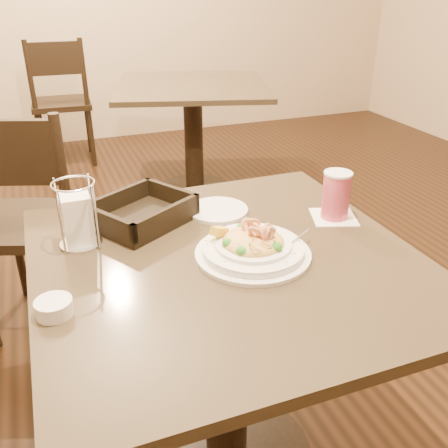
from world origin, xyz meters
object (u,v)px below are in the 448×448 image
object	(u,v)px
background_table	(193,120)
pasta_bowl	(253,246)
napkin_caddy	(78,218)
dining_chair_far	(61,99)
drink_glass	(336,196)
dining_chair_near	(32,219)
main_table	(227,333)
bread_basket	(142,214)
side_plate	(218,210)
butter_ramekin	(54,308)

from	to	relation	value
background_table	pasta_bowl	bearing A→B (deg)	-103.60
pasta_bowl	napkin_caddy	size ratio (longest dim) A/B	1.81
dining_chair_far	drink_glass	distance (m)	2.90
dining_chair_near	napkin_caddy	xyz separation A→B (m)	(0.13, -0.69, 0.29)
napkin_caddy	drink_glass	bearing A→B (deg)	-8.07
dining_chair_near	drink_glass	bearing A→B (deg)	155.03
main_table	dining_chair_near	bearing A→B (deg)	117.00
bread_basket	drink_glass	bearing A→B (deg)	-17.94
dining_chair_far	side_plate	bearing A→B (deg)	98.40
pasta_bowl	dining_chair_far	bearing A→B (deg)	94.68
dining_chair_near	pasta_bowl	distance (m)	1.06
pasta_bowl	butter_ramekin	bearing A→B (deg)	-171.30
pasta_bowl	side_plate	size ratio (longest dim) A/B	1.76
main_table	bread_basket	world-z (taller)	bread_basket
napkin_caddy	side_plate	bearing A→B (deg)	7.95
pasta_bowl	napkin_caddy	distance (m)	0.43
dining_chair_near	main_table	bearing A→B (deg)	136.30
pasta_bowl	bread_basket	distance (m)	0.34
main_table	side_plate	size ratio (longest dim) A/B	5.23
dining_chair_near	pasta_bowl	size ratio (longest dim) A/B	3.06
main_table	napkin_caddy	xyz separation A→B (m)	(-0.32, 0.19, 0.30)
bread_basket	butter_ramekin	world-z (taller)	bread_basket
dining_chair_far	pasta_bowl	world-z (taller)	dining_chair_far
pasta_bowl	napkin_caddy	xyz separation A→B (m)	(-0.38, 0.21, 0.05)
dining_chair_far	side_plate	distance (m)	2.71
dining_chair_far	napkin_caddy	world-z (taller)	dining_chair_far
main_table	side_plate	world-z (taller)	side_plate
dining_chair_far	pasta_bowl	bearing A→B (deg)	97.82
background_table	bread_basket	world-z (taller)	bread_basket
background_table	napkin_caddy	distance (m)	2.05
background_table	napkin_caddy	xyz separation A→B (m)	(-0.87, -1.83, 0.30)
dining_chair_far	bread_basket	world-z (taller)	dining_chair_far
dining_chair_far	pasta_bowl	size ratio (longest dim) A/B	3.06
main_table	dining_chair_near	distance (m)	0.99
dining_chair_near	side_plate	size ratio (longest dim) A/B	5.41
pasta_bowl	side_plate	bearing A→B (deg)	88.71
main_table	dining_chair_near	xyz separation A→B (m)	(-0.45, 0.88, 0.00)
background_table	pasta_bowl	world-z (taller)	pasta_bowl
background_table	side_plate	bearing A→B (deg)	-105.33
pasta_bowl	background_table	bearing A→B (deg)	76.40
background_table	butter_ramekin	distance (m)	2.32
background_table	drink_glass	size ratio (longest dim) A/B	7.41
dining_chair_far	main_table	bearing A→B (deg)	96.66
dining_chair_near	butter_ramekin	distance (m)	0.99
background_table	dining_chair_near	bearing A→B (deg)	-131.29
napkin_caddy	butter_ramekin	xyz separation A→B (m)	(-0.08, -0.28, -0.06)
main_table	background_table	bearing A→B (deg)	74.69
drink_glass	dining_chair_near	bearing A→B (deg)	135.73
drink_glass	main_table	bearing A→B (deg)	-164.78
napkin_caddy	dining_chair_far	bearing A→B (deg)	87.15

